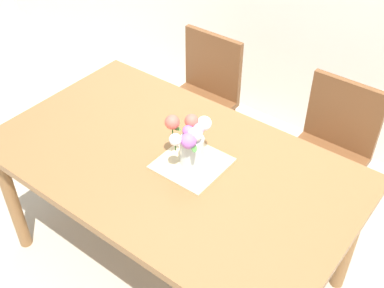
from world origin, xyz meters
The scene contains 6 objects.
ground_plane centered at (0.00, 0.00, 0.00)m, with size 12.00×12.00×0.00m, color #B7AD99.
dining_table centered at (0.00, 0.00, 0.69)m, with size 1.73×1.02×0.78m.
chair_left centered at (-0.45, 0.85, 0.52)m, with size 0.42×0.42×0.90m.
chair_right centered at (0.45, 0.85, 0.52)m, with size 0.42×0.42×0.90m.
placemat centered at (0.09, 0.03, 0.78)m, with size 0.30×0.30×0.01m, color #CCB789.
flower_vase centered at (0.09, 0.03, 0.92)m, with size 0.21×0.24×0.25m.
Camera 1 is at (1.11, -1.29, 2.27)m, focal length 45.33 mm.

